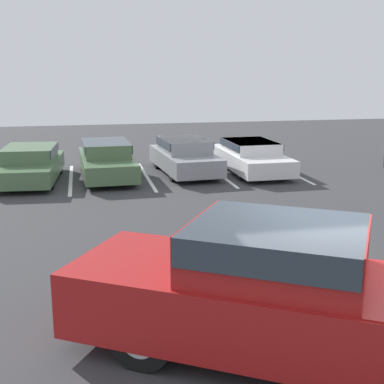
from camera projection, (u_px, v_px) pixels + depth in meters
ground_plane at (339, 334)px, 7.85m from camera, size 60.00×60.00×0.00m
stall_stripe_b at (71, 179)px, 18.60m from camera, size 0.12×5.20×0.01m
stall_stripe_c at (146, 176)px, 19.13m from camera, size 0.12×5.20×0.01m
stall_stripe_d at (218, 173)px, 19.66m from camera, size 0.12×5.20×0.01m
stall_stripe_e at (286, 170)px, 20.19m from camera, size 0.12×5.20×0.01m
pickup_truck at (300, 296)px, 6.94m from camera, size 6.36×5.01×1.86m
parked_sedan_a at (30, 163)px, 18.12m from camera, size 2.15×4.48×1.20m
parked_sedan_b at (106, 158)px, 18.84m from camera, size 1.91×4.74×1.26m
parked_sedan_c at (185, 155)px, 19.52m from camera, size 2.06×4.43×1.26m
parked_sedan_d at (251, 155)px, 19.82m from camera, size 1.92×4.73×1.15m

